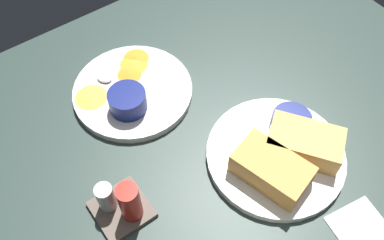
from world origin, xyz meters
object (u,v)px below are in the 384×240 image
Objects in this scene: ramekin_light_gravy at (127,100)px; spoon_by_dark_ramekin at (270,149)px; sandwich_half_far at (304,143)px; ramekin_dark_sauce at (290,124)px; spoon_by_gravy_ramekin at (110,80)px; condiment_caddy at (122,204)px; plate_sandwich_main at (275,155)px; sandwich_half_near at (271,169)px; plate_chips_companion at (133,91)px.

spoon_by_dark_ramekin is at bearing -145.79° from ramekin_light_gravy.
sandwich_half_far is 2.06× the size of ramekin_dark_sauce.
spoon_by_gravy_ramekin is 0.96× the size of condiment_caddy.
ramekin_dark_sauce is 0.80× the size of spoon_by_gravy_ramekin.
sandwich_half_far is at bearing -116.63° from plate_sandwich_main.
sandwich_half_far is at bearing -125.86° from spoon_by_dark_ramekin.
sandwich_half_far is 40.55cm from spoon_by_gravy_ramekin.
sandwich_half_near reaches higher than plate_chips_companion.
condiment_caddy is (-17.58, 11.65, -0.43)cm from ramekin_light_gravy.
sandwich_half_near reaches higher than ramekin_dark_sauce.
plate_sandwich_main is 2.69× the size of condiment_caddy.
sandwich_half_near is at bearing 93.37° from sandwich_half_far.
spoon_by_dark_ramekin is 28.63cm from ramekin_light_gravy.
sandwich_half_far is (0.49, -8.38, 0.00)cm from sandwich_half_near.
ramekin_dark_sauce is at bearing -78.27° from spoon_by_dark_ramekin.
sandwich_half_near is at bearing -163.36° from plate_chips_companion.
ramekin_light_gravy reaches higher than spoon_by_gravy_ramekin.
sandwich_half_near is 1.61× the size of spoon_by_gravy_ramekin.
sandwich_half_near is 2.01× the size of ramekin_dark_sauce.
spoon_by_dark_ramekin is 1.09× the size of spoon_by_gravy_ramekin.
plate_sandwich_main is 3.51× the size of ramekin_dark_sauce.
spoon_by_dark_ramekin is (1.21, 0.35, 1.16)cm from plate_sandwich_main.
sandwich_half_far is at bearing -149.70° from spoon_by_gravy_ramekin.
plate_chips_companion is (28.50, 13.36, 0.00)cm from plate_sandwich_main.
plate_chips_companion is 5.23cm from spoon_by_gravy_ramekin.
plate_chips_companion is 25.96cm from condiment_caddy.
condiment_caddy is at bearing 81.65° from ramekin_dark_sauce.
sandwich_half_far is 35.55cm from plate_chips_companion.
condiment_caddy is (-25.54, 11.96, 1.44)cm from spoon_by_gravy_ramekin.
sandwich_half_far is 1.51× the size of spoon_by_dark_ramekin.
condiment_caddy is (4.89, 33.29, -0.53)cm from ramekin_dark_sauce.
sandwich_half_near is at bearing 123.37° from plate_sandwich_main.
spoon_by_dark_ramekin is at bearing 16.06° from plate_sandwich_main.
condiment_caddy is (9.92, 24.01, -0.59)cm from sandwich_half_near.
sandwich_half_near is 37.51cm from spoon_by_gravy_ramekin.
ramekin_dark_sauce is 31.19cm from ramekin_light_gravy.
condiment_caddy reaches higher than ramekin_light_gravy.
ramekin_light_gravy is at bearing -33.54° from condiment_caddy.
plate_chips_companion is (31.16, 9.31, -3.20)cm from sandwich_half_near.
plate_sandwich_main is 2.80× the size of spoon_by_gravy_ramekin.
condiment_caddy reaches higher than sandwich_half_far.
sandwich_half_far reaches higher than ramekin_light_gravy.
condiment_caddy is (6.04, 27.71, 1.44)cm from spoon_by_dark_ramekin.
spoon_by_gravy_ramekin is at bearing 35.03° from ramekin_dark_sauce.
condiment_caddy reaches higher than sandwich_half_near.
spoon_by_dark_ramekin is 30.25cm from plate_chips_companion.
ramekin_dark_sauce is at bearing -98.35° from condiment_caddy.
plate_chips_companion is at bearing 35.43° from ramekin_dark_sauce.
ramekin_dark_sauce is at bearing -65.63° from plate_sandwich_main.
plate_chips_companion is at bearing 25.12° from plate_sandwich_main.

